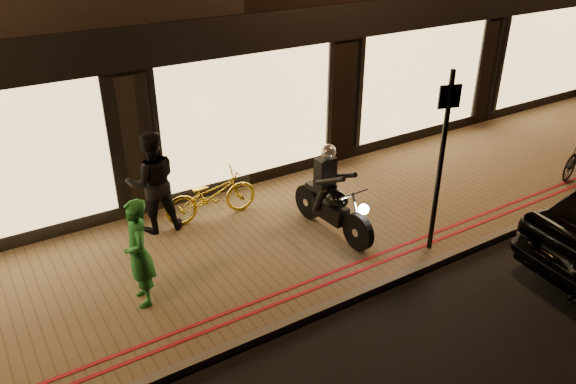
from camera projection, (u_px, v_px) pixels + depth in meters
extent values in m
plane|color=black|center=(378.00, 292.00, 8.46)|extent=(90.00, 90.00, 0.00)
cube|color=brown|center=(304.00, 231.00, 9.93)|extent=(50.00, 4.00, 0.12)
cube|color=#59544C|center=(376.00, 287.00, 8.47)|extent=(50.00, 0.14, 0.12)
cube|color=maroon|center=(359.00, 271.00, 8.74)|extent=(50.00, 0.06, 0.01)
cube|color=maroon|center=(352.00, 265.00, 8.89)|extent=(50.00, 0.06, 0.01)
cube|color=black|center=(246.00, 34.00, 9.99)|extent=(48.00, 0.12, 0.70)
cube|color=#FFD07F|center=(249.00, 116.00, 10.68)|extent=(3.60, 0.06, 2.38)
cube|color=#FFD07F|center=(422.00, 81.00, 12.81)|extent=(3.60, 0.06, 2.38)
cube|color=#FFD07F|center=(546.00, 56.00, 14.93)|extent=(3.60, 0.06, 2.38)
cylinder|color=black|center=(358.00, 232.00, 9.18)|extent=(0.17, 0.65, 0.64)
cylinder|color=black|center=(309.00, 201.00, 10.10)|extent=(0.17, 0.65, 0.64)
cylinder|color=silver|center=(358.00, 232.00, 9.18)|extent=(0.15, 0.15, 0.14)
cylinder|color=silver|center=(309.00, 201.00, 10.10)|extent=(0.15, 0.15, 0.14)
cube|color=black|center=(330.00, 211.00, 9.64)|extent=(0.32, 0.72, 0.30)
ellipsoid|color=black|center=(336.00, 198.00, 9.41)|extent=(0.36, 0.53, 0.29)
cube|color=black|center=(320.00, 189.00, 9.71)|extent=(0.26, 0.57, 0.09)
cylinder|color=silver|center=(354.00, 194.00, 8.99)|extent=(0.60, 0.08, 0.03)
cylinder|color=silver|center=(357.00, 214.00, 9.07)|extent=(0.08, 0.33, 0.71)
sphere|color=white|center=(364.00, 209.00, 8.90)|extent=(0.18, 0.18, 0.17)
cylinder|color=silver|center=(319.00, 205.00, 10.08)|extent=(0.11, 0.55, 0.07)
cube|color=black|center=(325.00, 173.00, 9.46)|extent=(0.36, 0.25, 0.55)
sphere|color=silver|center=(328.00, 152.00, 9.23)|extent=(0.28, 0.28, 0.26)
cylinder|color=black|center=(330.00, 181.00, 9.13)|extent=(0.22, 0.61, 0.34)
cylinder|color=black|center=(345.00, 176.00, 9.30)|extent=(0.13, 0.60, 0.34)
cylinder|color=black|center=(320.00, 200.00, 9.56)|extent=(0.21, 0.29, 0.46)
cylinder|color=black|center=(332.00, 195.00, 9.71)|extent=(0.18, 0.29, 0.46)
cylinder|color=black|center=(440.00, 165.00, 8.66)|extent=(0.10, 0.10, 3.00)
cube|color=black|center=(450.00, 97.00, 8.16)|extent=(0.34, 0.13, 0.35)
imported|color=gold|center=(211.00, 195.00, 10.04)|extent=(1.74, 0.70, 0.90)
imported|color=#1E712B|center=(139.00, 253.00, 7.73)|extent=(0.45, 0.63, 1.62)
imported|color=black|center=(153.00, 182.00, 9.47)|extent=(0.99, 0.83, 1.82)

